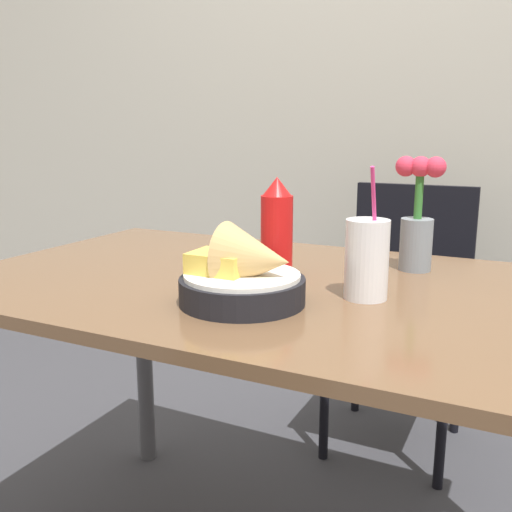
{
  "coord_description": "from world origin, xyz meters",
  "views": [
    {
      "loc": [
        0.5,
        -1.01,
        1.04
      ],
      "look_at": [
        0.03,
        -0.05,
        0.8
      ],
      "focal_mm": 40.0,
      "sensor_mm": 36.0,
      "label": 1
    }
  ],
  "objects_px": {
    "ketchup_bottle": "(277,229)",
    "drink_cup": "(367,262)",
    "chair_far_window": "(405,289)",
    "food_basket": "(246,276)",
    "flower_vase": "(417,219)"
  },
  "relations": [
    {
      "from": "food_basket",
      "to": "flower_vase",
      "type": "distance_m",
      "value": 0.44
    },
    {
      "from": "food_basket",
      "to": "chair_far_window",
      "type": "bearing_deg",
      "value": 85.61
    },
    {
      "from": "ketchup_bottle",
      "to": "drink_cup",
      "type": "distance_m",
      "value": 0.23
    },
    {
      "from": "food_basket",
      "to": "drink_cup",
      "type": "xyz_separation_m",
      "value": [
        0.18,
        0.13,
        0.02
      ]
    },
    {
      "from": "drink_cup",
      "to": "ketchup_bottle",
      "type": "bearing_deg",
      "value": 159.43
    },
    {
      "from": "food_basket",
      "to": "flower_vase",
      "type": "relative_size",
      "value": 0.9
    },
    {
      "from": "drink_cup",
      "to": "flower_vase",
      "type": "bearing_deg",
      "value": 81.49
    },
    {
      "from": "ketchup_bottle",
      "to": "drink_cup",
      "type": "relative_size",
      "value": 0.86
    },
    {
      "from": "chair_far_window",
      "to": "food_basket",
      "type": "height_order",
      "value": "food_basket"
    },
    {
      "from": "ketchup_bottle",
      "to": "flower_vase",
      "type": "distance_m",
      "value": 0.31
    },
    {
      "from": "chair_far_window",
      "to": "flower_vase",
      "type": "distance_m",
      "value": 0.73
    },
    {
      "from": "food_basket",
      "to": "drink_cup",
      "type": "relative_size",
      "value": 0.92
    },
    {
      "from": "chair_far_window",
      "to": "ketchup_bottle",
      "type": "distance_m",
      "value": 0.88
    },
    {
      "from": "flower_vase",
      "to": "food_basket",
      "type": "bearing_deg",
      "value": -119.42
    },
    {
      "from": "ketchup_bottle",
      "to": "flower_vase",
      "type": "xyz_separation_m",
      "value": [
        0.25,
        0.18,
        0.01
      ]
    }
  ]
}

